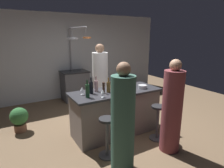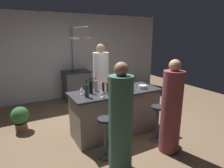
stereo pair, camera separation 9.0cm
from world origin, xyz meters
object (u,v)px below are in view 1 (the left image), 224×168
(wine_bottle_amber, at_px, (109,87))
(wine_bottle_rose, at_px, (96,86))
(wine_bottle_red, at_px, (122,85))
(guest_left, at_px, (123,123))
(wine_bottle_dark, at_px, (91,87))
(mixing_bowl_steel, at_px, (142,87))
(potted_plant, at_px, (19,118))
(wine_glass_near_right_guest, at_px, (82,89))
(stove_range, at_px, (75,85))
(wine_glass_near_left_guest, at_px, (103,92))
(wine_bottle_green, at_px, (87,91))
(cutting_board, at_px, (119,87))
(pepper_mill, at_px, (104,88))
(chef, at_px, (100,83))
(bar_stool_right, at_px, (158,121))
(mixing_bowl_blue, at_px, (129,90))
(guest_right, at_px, (172,110))
(bar_stool_left, at_px, (107,136))

(wine_bottle_amber, bearing_deg, wine_bottle_rose, 133.94)
(wine_bottle_red, bearing_deg, guest_left, -121.66)
(wine_bottle_dark, relative_size, mixing_bowl_steel, 1.77)
(potted_plant, relative_size, wine_glass_near_right_guest, 3.56)
(stove_range, height_order, wine_glass_near_left_guest, wine_glass_near_left_guest)
(wine_bottle_green, bearing_deg, mixing_bowl_steel, -0.81)
(cutting_board, height_order, wine_bottle_red, wine_bottle_red)
(guest_left, bearing_deg, pepper_mill, 78.21)
(stove_range, xyz_separation_m, wine_bottle_amber, (-0.18, -2.48, 0.56))
(potted_plant, bearing_deg, cutting_board, -23.85)
(potted_plant, distance_m, pepper_mill, 1.91)
(pepper_mill, height_order, wine_glass_near_left_guest, pepper_mill)
(chef, relative_size, bar_stool_right, 2.59)
(wine_bottle_green, bearing_deg, pepper_mill, 12.50)
(chef, relative_size, wine_bottle_amber, 6.14)
(potted_plant, distance_m, wine_bottle_red, 2.22)
(wine_bottle_amber, relative_size, mixing_bowl_blue, 1.60)
(wine_bottle_dark, xyz_separation_m, mixing_bowl_steel, (1.05, -0.20, -0.08))
(chef, distance_m, mixing_bowl_blue, 1.13)
(guest_right, xyz_separation_m, wine_glass_near_left_guest, (-0.92, 0.74, 0.27))
(wine_bottle_rose, height_order, wine_glass_near_left_guest, wine_bottle_rose)
(bar_stool_left, distance_m, potted_plant, 2.02)
(wine_bottle_dark, bearing_deg, guest_right, -46.71)
(bar_stool_right, relative_size, wine_bottle_rose, 2.31)
(bar_stool_left, xyz_separation_m, wine_bottle_amber, (0.36, 0.59, 0.63))
(chef, distance_m, bar_stool_right, 1.70)
(wine_bottle_red, relative_size, wine_bottle_amber, 1.04)
(stove_range, distance_m, mixing_bowl_steel, 2.69)
(wine_bottle_amber, height_order, mixing_bowl_blue, wine_bottle_amber)
(wine_bottle_green, bearing_deg, wine_bottle_rose, 42.30)
(wine_glass_near_right_guest, bearing_deg, wine_bottle_red, -10.47)
(bar_stool_left, bearing_deg, guest_left, -82.90)
(bar_stool_right, height_order, wine_bottle_dark, wine_bottle_dark)
(wine_glass_near_left_guest, bearing_deg, guest_right, -38.86)
(guest_right, height_order, bar_stool_left, guest_right)
(wine_bottle_green, bearing_deg, wine_bottle_dark, 50.21)
(mixing_bowl_steel, bearing_deg, bar_stool_right, -89.76)
(bar_stool_left, distance_m, wine_glass_near_right_guest, 0.95)
(stove_range, relative_size, guest_left, 0.55)
(stove_range, distance_m, mixing_bowl_blue, 2.66)
(guest_right, height_order, guest_left, guest_left)
(wine_bottle_green, bearing_deg, guest_right, -37.32)
(stove_range, bearing_deg, potted_plant, -140.10)
(stove_range, xyz_separation_m, mixing_bowl_steel, (0.55, -2.58, 0.49))
(bar_stool_left, xyz_separation_m, mixing_bowl_blue, (0.74, 0.46, 0.55))
(bar_stool_left, height_order, mixing_bowl_blue, mixing_bowl_blue)
(guest_left, relative_size, wine_glass_near_left_guest, 11.10)
(cutting_board, xyz_separation_m, wine_glass_near_left_guest, (-0.61, -0.44, 0.10))
(mixing_bowl_blue, bearing_deg, cutting_board, 92.01)
(chef, relative_size, wine_bottle_green, 5.59)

